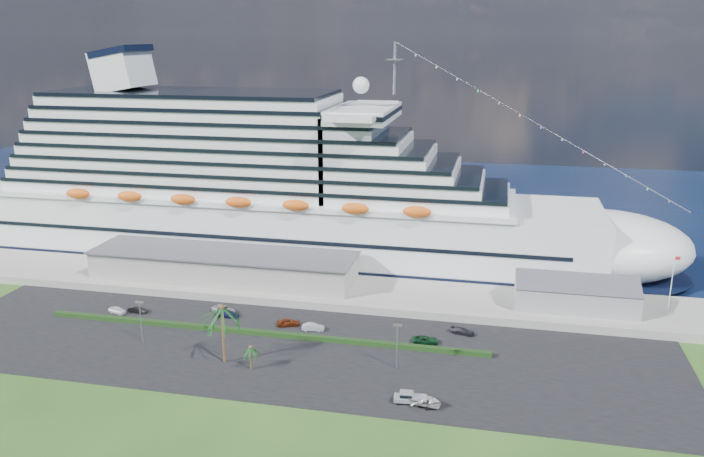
% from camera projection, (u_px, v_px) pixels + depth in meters
% --- Properties ---
extents(ground, '(420.00, 420.00, 0.00)m').
position_uv_depth(ground, '(271.00, 379.00, 114.95)').
color(ground, '#274A18').
rests_on(ground, ground).
extents(asphalt_lot, '(140.00, 38.00, 0.12)m').
position_uv_depth(asphalt_lot, '(291.00, 350.00, 125.27)').
color(asphalt_lot, black).
rests_on(asphalt_lot, ground).
extents(wharf, '(240.00, 20.00, 1.80)m').
position_uv_depth(wharf, '(330.00, 290.00, 152.28)').
color(wharf, gray).
rests_on(wharf, ground).
extents(water, '(420.00, 160.00, 0.02)m').
position_uv_depth(water, '(393.00, 201.00, 237.06)').
color(water, black).
rests_on(water, ground).
extents(cruise_ship, '(191.00, 38.00, 54.00)m').
position_uv_depth(cruise_ship, '(270.00, 193.00, 174.92)').
color(cruise_ship, silver).
rests_on(cruise_ship, ground).
extents(terminal_building, '(61.00, 15.00, 6.30)m').
position_uv_depth(terminal_building, '(223.00, 265.00, 156.30)').
color(terminal_building, gray).
rests_on(terminal_building, wharf).
extents(port_shed, '(24.00, 12.31, 7.37)m').
position_uv_depth(port_shed, '(575.00, 294.00, 140.60)').
color(port_shed, gray).
rests_on(port_shed, wharf).
extents(flagpole, '(1.08, 0.16, 12.00)m').
position_uv_depth(flagpole, '(672.00, 283.00, 135.82)').
color(flagpole, silver).
rests_on(flagpole, wharf).
extents(hedge, '(88.00, 1.10, 0.90)m').
position_uv_depth(hedge, '(259.00, 333.00, 131.47)').
color(hedge, black).
rests_on(hedge, asphalt_lot).
extents(lamp_post_left, '(1.60, 0.35, 8.27)m').
position_uv_depth(lamp_post_left, '(141.00, 317.00, 126.77)').
color(lamp_post_left, gray).
rests_on(lamp_post_left, asphalt_lot).
extents(lamp_post_right, '(1.60, 0.35, 8.27)m').
position_uv_depth(lamp_post_right, '(397.00, 341.00, 116.88)').
color(lamp_post_right, gray).
rests_on(lamp_post_right, asphalt_lot).
extents(palm_tall, '(8.82, 8.82, 11.13)m').
position_uv_depth(palm_tall, '(222.00, 314.00, 118.24)').
color(palm_tall, '#47301E').
rests_on(palm_tall, ground).
extents(palm_short, '(3.53, 3.53, 4.56)m').
position_uv_depth(palm_short, '(250.00, 350.00, 117.22)').
color(palm_short, '#47301E').
rests_on(palm_short, ground).
extents(parked_car_0, '(4.31, 2.57, 1.38)m').
position_uv_depth(parked_car_0, '(117.00, 310.00, 141.48)').
color(parked_car_0, white).
rests_on(parked_car_0, asphalt_lot).
extents(parked_car_1, '(4.16, 1.97, 1.32)m').
position_uv_depth(parked_car_1, '(137.00, 310.00, 141.78)').
color(parked_car_1, black).
rests_on(parked_car_1, asphalt_lot).
extents(parked_car_2, '(6.01, 4.48, 1.52)m').
position_uv_depth(parked_car_2, '(223.00, 310.00, 141.50)').
color(parked_car_2, '#A0A1A8').
rests_on(parked_car_2, asphalt_lot).
extents(parked_car_3, '(4.60, 1.98, 1.32)m').
position_uv_depth(parked_car_3, '(228.00, 314.00, 139.66)').
color(parked_car_3, '#151448').
rests_on(parked_car_3, asphalt_lot).
extents(parked_car_4, '(4.99, 3.36, 1.58)m').
position_uv_depth(parked_car_4, '(288.00, 322.00, 135.34)').
color(parked_car_4, '#66250D').
rests_on(parked_car_4, asphalt_lot).
extents(parked_car_5, '(4.44, 1.96, 1.42)m').
position_uv_depth(parked_car_5, '(313.00, 327.00, 133.31)').
color(parked_car_5, silver).
rests_on(parked_car_5, asphalt_lot).
extents(parked_car_6, '(5.06, 2.68, 1.36)m').
position_uv_depth(parked_car_6, '(426.00, 340.00, 127.79)').
color(parked_car_6, '#0E391A').
rests_on(parked_car_6, asphalt_lot).
extents(parked_car_7, '(4.80, 2.88, 1.30)m').
position_uv_depth(parked_car_7, '(463.00, 331.00, 131.72)').
color(parked_car_7, '#232228').
rests_on(parked_car_7, asphalt_lot).
extents(pickup_truck, '(5.29, 2.23, 1.83)m').
position_uv_depth(pickup_truck, '(410.00, 397.00, 107.00)').
color(pickup_truck, black).
rests_on(pickup_truck, asphalt_lot).
extents(boat_trailer, '(6.18, 4.48, 1.72)m').
position_uv_depth(boat_trailer, '(425.00, 400.00, 105.89)').
color(boat_trailer, gray).
rests_on(boat_trailer, asphalt_lot).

